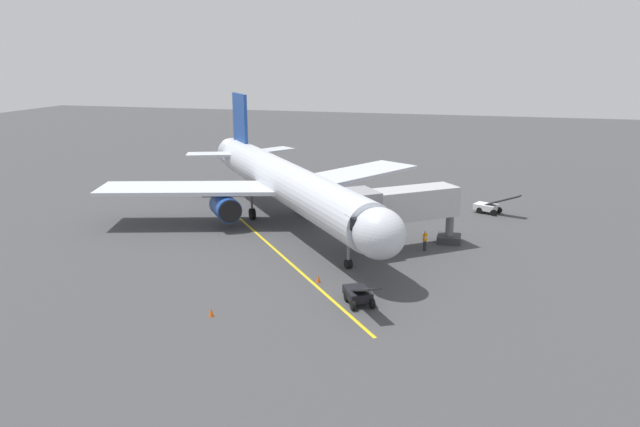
% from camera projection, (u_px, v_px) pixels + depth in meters
% --- Properties ---
extents(ground_plane, '(220.00, 220.00, 0.00)m').
position_uv_depth(ground_plane, '(288.00, 220.00, 59.50)').
color(ground_plane, '#424244').
extents(apron_lead_in_line, '(24.87, 31.63, 0.01)m').
position_uv_depth(apron_lead_in_line, '(266.00, 242.00, 52.67)').
color(apron_lead_in_line, yellow).
rests_on(apron_lead_in_line, ground).
extents(airplane, '(31.80, 34.27, 11.50)m').
position_uv_depth(airplane, '(286.00, 183.00, 57.49)').
color(airplane, silver).
rests_on(airplane, ground).
extents(jet_bridge, '(10.17, 8.70, 5.40)m').
position_uv_depth(jet_bridge, '(394.00, 207.00, 49.59)').
color(jet_bridge, '#B7B7BC').
rests_on(jet_bridge, ground).
extents(ground_crew_marshaller, '(0.40, 0.47, 1.71)m').
position_uv_depth(ground_crew_marshaller, '(425.00, 241.00, 50.14)').
color(ground_crew_marshaller, '#23232D').
rests_on(ground_crew_marshaller, ground).
extents(belt_loader_near_nose, '(3.22, 4.60, 2.32)m').
position_uv_depth(belt_loader_near_nose, '(359.00, 294.00, 39.50)').
color(belt_loader_near_nose, black).
rests_on(belt_loader_near_nose, ground).
extents(belt_loader_portside, '(4.66, 2.99, 2.32)m').
position_uv_depth(belt_loader_portside, '(489.00, 206.00, 61.95)').
color(belt_loader_portside, white).
rests_on(belt_loader_portside, ground).
extents(safety_cone_nose_left, '(0.32, 0.32, 0.55)m').
position_uv_depth(safety_cone_nose_left, '(211.00, 312.00, 37.76)').
color(safety_cone_nose_left, '#F2590F').
rests_on(safety_cone_nose_left, ground).
extents(safety_cone_nose_right, '(0.32, 0.32, 0.55)m').
position_uv_depth(safety_cone_nose_right, '(318.00, 279.00, 43.37)').
color(safety_cone_nose_right, '#F2590F').
rests_on(safety_cone_nose_right, ground).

